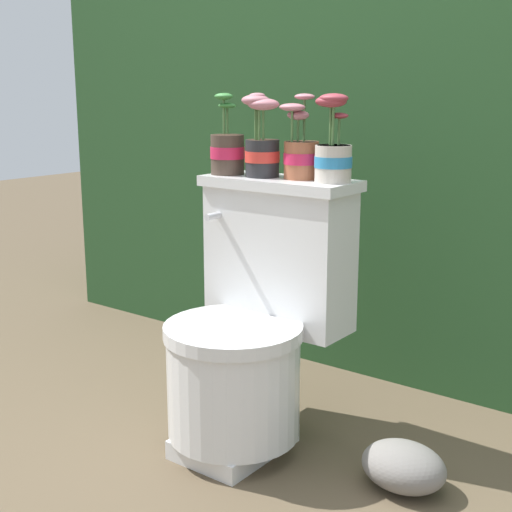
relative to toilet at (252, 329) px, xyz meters
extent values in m
plane|color=brown|center=(0.00, -0.10, -0.34)|extent=(12.00, 12.00, 0.00)
cube|color=#234723|center=(0.00, 1.08, 0.42)|extent=(2.97, 0.92, 1.53)
cube|color=silver|center=(0.00, -0.09, -0.31)|extent=(0.24, 0.31, 0.05)
cylinder|color=silver|center=(0.00, -0.09, -0.14)|extent=(0.37, 0.37, 0.29)
cylinder|color=silver|center=(0.00, -0.09, 0.02)|extent=(0.39, 0.39, 0.04)
cube|color=silver|center=(0.00, 0.13, 0.19)|extent=(0.43, 0.17, 0.41)
cube|color=silver|center=(0.00, 0.13, 0.40)|extent=(0.46, 0.19, 0.03)
cylinder|color=silver|center=(-0.15, 0.02, 0.31)|extent=(0.02, 0.05, 0.02)
cylinder|color=#47382D|center=(-0.17, 0.11, 0.48)|extent=(0.10, 0.10, 0.12)
cylinder|color=#D1234C|center=(-0.17, 0.11, 0.48)|extent=(0.10, 0.10, 0.03)
cylinder|color=#332319|center=(-0.17, 0.11, 0.53)|extent=(0.09, 0.09, 0.01)
cylinder|color=#4C753D|center=(-0.20, 0.14, 0.58)|extent=(0.01, 0.01, 0.08)
ellipsoid|color=#387F38|center=(-0.20, 0.14, 0.62)|extent=(0.06, 0.04, 0.02)
cylinder|color=#4C753D|center=(-0.20, 0.13, 0.59)|extent=(0.01, 0.01, 0.10)
ellipsoid|color=#387F38|center=(-0.20, 0.13, 0.65)|extent=(0.06, 0.04, 0.02)
cylinder|color=#262628|center=(-0.05, 0.12, 0.47)|extent=(0.10, 0.10, 0.11)
cylinder|color=red|center=(-0.05, 0.12, 0.48)|extent=(0.10, 0.10, 0.03)
cylinder|color=#332319|center=(-0.05, 0.12, 0.52)|extent=(0.09, 0.09, 0.01)
cylinder|color=#4C753D|center=(-0.06, 0.11, 0.59)|extent=(0.01, 0.01, 0.12)
ellipsoid|color=#B26B75|center=(-0.06, 0.11, 0.65)|extent=(0.05, 0.04, 0.01)
cylinder|color=#4C753D|center=(-0.05, 0.10, 0.57)|extent=(0.01, 0.01, 0.09)
ellipsoid|color=#B26B75|center=(-0.05, 0.10, 0.62)|extent=(0.07, 0.05, 0.02)
cylinder|color=#4C753D|center=(-0.04, 0.11, 0.57)|extent=(0.01, 0.01, 0.09)
ellipsoid|color=#B26B75|center=(-0.04, 0.11, 0.63)|extent=(0.10, 0.07, 0.03)
cylinder|color=#4C753D|center=(-0.07, 0.11, 0.58)|extent=(0.01, 0.01, 0.10)
ellipsoid|color=#B26B75|center=(-0.07, 0.11, 0.64)|extent=(0.09, 0.06, 0.03)
cylinder|color=#9E5638|center=(0.06, 0.15, 0.47)|extent=(0.10, 0.10, 0.10)
cylinder|color=#D1234C|center=(0.06, 0.15, 0.48)|extent=(0.10, 0.10, 0.03)
cylinder|color=#332319|center=(0.06, 0.15, 0.52)|extent=(0.09, 0.09, 0.01)
cylinder|color=#4C753D|center=(0.05, 0.12, 0.57)|extent=(0.01, 0.01, 0.09)
ellipsoid|color=#B26B75|center=(0.05, 0.12, 0.62)|extent=(0.08, 0.05, 0.02)
cylinder|color=#4C753D|center=(0.06, 0.16, 0.58)|extent=(0.01, 0.01, 0.12)
ellipsoid|color=#B26B75|center=(0.06, 0.16, 0.65)|extent=(0.06, 0.04, 0.02)
cylinder|color=#4C753D|center=(0.06, 0.14, 0.56)|extent=(0.01, 0.01, 0.06)
ellipsoid|color=#B26B75|center=(0.06, 0.14, 0.60)|extent=(0.07, 0.05, 0.03)
cylinder|color=beige|center=(0.17, 0.14, 0.47)|extent=(0.10, 0.10, 0.10)
cylinder|color=#2D84BC|center=(0.17, 0.14, 0.47)|extent=(0.10, 0.10, 0.03)
cylinder|color=#332319|center=(0.17, 0.14, 0.51)|extent=(0.09, 0.09, 0.01)
cylinder|color=#4C753D|center=(0.18, 0.12, 0.58)|extent=(0.01, 0.01, 0.12)
ellipsoid|color=#93333D|center=(0.18, 0.12, 0.64)|extent=(0.08, 0.06, 0.03)
cylinder|color=#4C753D|center=(0.17, 0.13, 0.57)|extent=(0.01, 0.01, 0.11)
ellipsoid|color=#93333D|center=(0.17, 0.13, 0.63)|extent=(0.09, 0.06, 0.03)
cylinder|color=#4C753D|center=(0.18, 0.15, 0.56)|extent=(0.01, 0.01, 0.07)
ellipsoid|color=#93333D|center=(0.18, 0.15, 0.60)|extent=(0.05, 0.04, 0.02)
ellipsoid|color=gray|center=(0.48, 0.02, -0.28)|extent=(0.22, 0.18, 0.12)
camera|label=1|loc=(1.17, -1.53, 0.67)|focal=50.00mm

